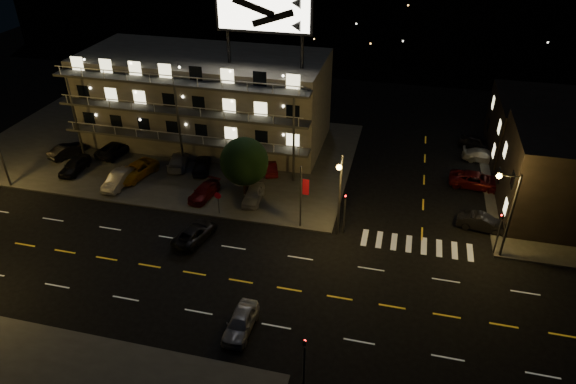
% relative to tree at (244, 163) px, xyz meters
% --- Properties ---
extents(ground, '(140.00, 140.00, 0.00)m').
position_rel_tree_xyz_m(ground, '(1.56, -12.36, -3.85)').
color(ground, black).
rests_on(ground, ground).
extents(curb_nw, '(44.00, 24.00, 0.15)m').
position_rel_tree_xyz_m(curb_nw, '(-12.44, 7.64, -3.78)').
color(curb_nw, '#3A3A38').
rests_on(curb_nw, ground).
extents(curb_ne, '(16.00, 24.00, 0.15)m').
position_rel_tree_xyz_m(curb_ne, '(31.56, 7.64, -3.78)').
color(curb_ne, '#3A3A38').
rests_on(curb_ne, ground).
extents(motel, '(28.00, 13.80, 18.10)m').
position_rel_tree_xyz_m(motel, '(-8.39, 11.53, 1.49)').
color(motel, gray).
rests_on(motel, ground).
extents(side_bldg_back, '(14.06, 12.00, 7.00)m').
position_rel_tree_xyz_m(side_bldg_back, '(31.55, 15.64, -0.35)').
color(side_bldg_back, black).
rests_on(side_bldg_back, ground).
extents(streetlight_nc, '(0.44, 1.92, 8.00)m').
position_rel_tree_xyz_m(streetlight_nc, '(10.06, -4.42, 1.11)').
color(streetlight_nc, '#2D2D30').
rests_on(streetlight_nc, ground).
extents(streetlight_ne, '(1.92, 0.44, 8.00)m').
position_rel_tree_xyz_m(streetlight_ne, '(23.69, -4.06, 1.11)').
color(streetlight_ne, '#2D2D30').
rests_on(streetlight_ne, ground).
extents(signal_nw, '(0.20, 0.27, 4.60)m').
position_rel_tree_xyz_m(signal_nw, '(10.56, -3.86, -1.28)').
color(signal_nw, '#2D2D30').
rests_on(signal_nw, ground).
extents(signal_sw, '(0.20, 0.27, 4.60)m').
position_rel_tree_xyz_m(signal_sw, '(10.56, -20.85, -1.28)').
color(signal_sw, '#2D2D30').
rests_on(signal_sw, ground).
extents(signal_ne, '(0.27, 0.20, 4.60)m').
position_rel_tree_xyz_m(signal_ne, '(23.56, -3.86, -1.28)').
color(signal_ne, '#2D2D30').
rests_on(signal_ne, ground).
extents(banner_north, '(0.83, 0.16, 6.40)m').
position_rel_tree_xyz_m(banner_north, '(6.64, -3.96, -0.42)').
color(banner_north, '#2D2D30').
rests_on(banner_north, ground).
extents(stop_sign, '(0.91, 0.11, 2.61)m').
position_rel_tree_xyz_m(stop_sign, '(-1.44, -3.79, -2.14)').
color(stop_sign, '#2D2D30').
rests_on(stop_sign, ground).
extents(tree, '(4.95, 4.76, 6.23)m').
position_rel_tree_xyz_m(tree, '(0.00, 0.00, 0.00)').
color(tree, black).
rests_on(tree, curb_nw).
extents(lot_car_0, '(1.82, 4.42, 1.50)m').
position_rel_tree_xyz_m(lot_car_0, '(-19.52, 0.19, -2.95)').
color(lot_car_0, black).
rests_on(lot_car_0, curb_nw).
extents(lot_car_1, '(1.64, 4.59, 1.51)m').
position_rel_tree_xyz_m(lot_car_1, '(-13.36, -1.40, -2.95)').
color(lot_car_1, '#97969B').
rests_on(lot_car_1, curb_nw).
extents(lot_car_2, '(3.82, 5.78, 1.48)m').
position_rel_tree_xyz_m(lot_car_2, '(-12.53, 0.73, -2.96)').
color(lot_car_2, orange).
rests_on(lot_car_2, curb_nw).
extents(lot_car_3, '(2.48, 4.55, 1.25)m').
position_rel_tree_xyz_m(lot_car_3, '(-3.89, -1.38, -3.08)').
color(lot_car_3, '#4F0B0D').
rests_on(lot_car_3, curb_nw).
extents(lot_car_4, '(1.87, 4.20, 1.40)m').
position_rel_tree_xyz_m(lot_car_4, '(1.10, -0.86, -3.00)').
color(lot_car_4, '#97969B').
rests_on(lot_car_4, curb_nw).
extents(lot_car_5, '(3.01, 4.56, 1.42)m').
position_rel_tree_xyz_m(lot_car_5, '(-22.47, 3.19, -2.99)').
color(lot_car_5, black).
rests_on(lot_car_5, curb_nw).
extents(lot_car_6, '(3.51, 5.63, 1.45)m').
position_rel_tree_xyz_m(lot_car_6, '(-17.30, 5.03, -2.98)').
color(lot_car_6, black).
rests_on(lot_car_6, curb_nw).
extents(lot_car_7, '(3.06, 5.18, 1.41)m').
position_rel_tree_xyz_m(lot_car_7, '(-9.02, 3.99, -3.00)').
color(lot_car_7, '#97969B').
rests_on(lot_car_7, curb_nw).
extents(lot_car_8, '(2.80, 4.65, 1.48)m').
position_rel_tree_xyz_m(lot_car_8, '(-6.16, 3.64, -2.96)').
color(lot_car_8, black).
rests_on(lot_car_8, curb_nw).
extents(lot_car_9, '(2.70, 4.08, 1.27)m').
position_rel_tree_xyz_m(lot_car_9, '(1.14, 5.14, -3.07)').
color(lot_car_9, '#4F0B0D').
rests_on(lot_car_9, curb_nw).
extents(side_car_0, '(4.64, 2.18, 1.47)m').
position_rel_tree_xyz_m(side_car_0, '(22.80, -0.29, -3.12)').
color(side_car_0, black).
rests_on(side_car_0, ground).
extents(side_car_1, '(5.72, 3.02, 1.53)m').
position_rel_tree_xyz_m(side_car_1, '(22.77, 7.48, -3.08)').
color(side_car_1, '#4F0B0D').
rests_on(side_car_1, ground).
extents(side_car_2, '(4.75, 1.96, 1.37)m').
position_rel_tree_xyz_m(side_car_2, '(23.97, 13.61, -3.16)').
color(side_car_2, '#97969B').
rests_on(side_car_2, ground).
extents(side_car_3, '(4.72, 3.37, 1.49)m').
position_rel_tree_xyz_m(side_car_3, '(23.49, 16.73, -3.11)').
color(side_car_3, black).
rests_on(side_car_3, ground).
extents(road_car_east, '(1.81, 4.34, 1.47)m').
position_rel_tree_xyz_m(road_car_east, '(5.20, -17.26, -3.12)').
color(road_car_east, '#97969B').
rests_on(road_car_east, ground).
extents(road_car_west, '(3.16, 5.10, 1.32)m').
position_rel_tree_xyz_m(road_car_west, '(-2.16, -7.96, -3.19)').
color(road_car_west, black).
rests_on(road_car_west, ground).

